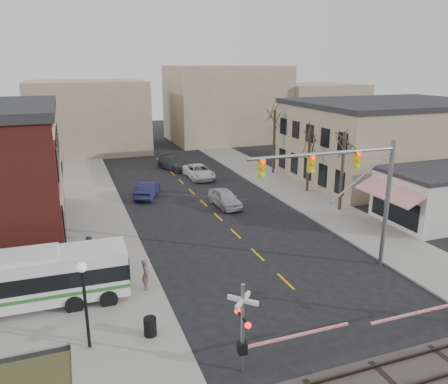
{
  "coord_description": "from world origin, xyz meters",
  "views": [
    {
      "loc": [
        -11.3,
        -18.4,
        12.26
      ],
      "look_at": [
        -1.08,
        9.58,
        3.5
      ],
      "focal_mm": 35.0,
      "sensor_mm": 36.0,
      "label": 1
    }
  ],
  "objects_px": {
    "trash_bin": "(150,327)",
    "car_c": "(199,172)",
    "car_d": "(174,163)",
    "pedestrian_far": "(90,250)",
    "transit_bus": "(13,281)",
    "car_a": "(225,198)",
    "street_lamp": "(84,287)",
    "rr_crossing_west": "(252,327)",
    "traffic_signal_mast": "(353,181)",
    "car_b": "(147,189)",
    "pedestrian_near": "(146,274)"
  },
  "relations": [
    {
      "from": "car_a",
      "to": "street_lamp",
      "type": "bearing_deg",
      "value": -129.81
    },
    {
      "from": "trash_bin",
      "to": "car_c",
      "type": "bearing_deg",
      "value": 68.71
    },
    {
      "from": "rr_crossing_west",
      "to": "pedestrian_near",
      "type": "xyz_separation_m",
      "value": [
        -2.93,
        8.04,
        -0.95
      ]
    },
    {
      "from": "traffic_signal_mast",
      "to": "car_a",
      "type": "xyz_separation_m",
      "value": [
        -2.58,
        14.47,
        -4.94
      ]
    },
    {
      "from": "trash_bin",
      "to": "rr_crossing_west",
      "type": "bearing_deg",
      "value": -45.54
    },
    {
      "from": "car_a",
      "to": "pedestrian_near",
      "type": "distance_m",
      "value": 15.78
    },
    {
      "from": "traffic_signal_mast",
      "to": "car_b",
      "type": "height_order",
      "value": "traffic_signal_mast"
    },
    {
      "from": "car_c",
      "to": "pedestrian_far",
      "type": "relative_size",
      "value": 2.9
    },
    {
      "from": "rr_crossing_west",
      "to": "trash_bin",
      "type": "height_order",
      "value": "rr_crossing_west"
    },
    {
      "from": "car_c",
      "to": "car_d",
      "type": "distance_m",
      "value": 5.43
    },
    {
      "from": "car_a",
      "to": "car_d",
      "type": "relative_size",
      "value": 0.84
    },
    {
      "from": "rr_crossing_west",
      "to": "car_d",
      "type": "height_order",
      "value": "rr_crossing_west"
    },
    {
      "from": "car_c",
      "to": "car_d",
      "type": "relative_size",
      "value": 1.0
    },
    {
      "from": "street_lamp",
      "to": "trash_bin",
      "type": "distance_m",
      "value": 3.71
    },
    {
      "from": "car_a",
      "to": "car_c",
      "type": "relative_size",
      "value": 0.84
    },
    {
      "from": "transit_bus",
      "to": "car_d",
      "type": "bearing_deg",
      "value": 61.53
    },
    {
      "from": "traffic_signal_mast",
      "to": "car_d",
      "type": "relative_size",
      "value": 1.76
    },
    {
      "from": "trash_bin",
      "to": "car_d",
      "type": "height_order",
      "value": "car_d"
    },
    {
      "from": "transit_bus",
      "to": "trash_bin",
      "type": "xyz_separation_m",
      "value": [
        6.04,
        -4.67,
        -1.1
      ]
    },
    {
      "from": "street_lamp",
      "to": "trash_bin",
      "type": "height_order",
      "value": "street_lamp"
    },
    {
      "from": "trash_bin",
      "to": "pedestrian_far",
      "type": "xyz_separation_m",
      "value": [
        -2.07,
        8.75,
        0.49
      ]
    },
    {
      "from": "transit_bus",
      "to": "car_d",
      "type": "relative_size",
      "value": 2.12
    },
    {
      "from": "trash_bin",
      "to": "car_d",
      "type": "distance_m",
      "value": 33.97
    },
    {
      "from": "trash_bin",
      "to": "car_a",
      "type": "height_order",
      "value": "car_a"
    },
    {
      "from": "rr_crossing_west",
      "to": "trash_bin",
      "type": "relative_size",
      "value": 6.32
    },
    {
      "from": "rr_crossing_west",
      "to": "car_b",
      "type": "distance_m",
      "value": 25.96
    },
    {
      "from": "street_lamp",
      "to": "car_b",
      "type": "relative_size",
      "value": 0.88
    },
    {
      "from": "car_b",
      "to": "pedestrian_near",
      "type": "relative_size",
      "value": 2.59
    },
    {
      "from": "car_c",
      "to": "car_d",
      "type": "height_order",
      "value": "car_d"
    },
    {
      "from": "pedestrian_near",
      "to": "car_c",
      "type": "bearing_deg",
      "value": -20.47
    },
    {
      "from": "street_lamp",
      "to": "car_d",
      "type": "bearing_deg",
      "value": 69.99
    },
    {
      "from": "rr_crossing_west",
      "to": "car_d",
      "type": "bearing_deg",
      "value": 81.21
    },
    {
      "from": "car_c",
      "to": "pedestrian_far",
      "type": "xyz_separation_m",
      "value": [
        -12.79,
        -18.76,
        0.3
      ]
    },
    {
      "from": "trash_bin",
      "to": "car_c",
      "type": "relative_size",
      "value": 0.16
    },
    {
      "from": "transit_bus",
      "to": "trash_bin",
      "type": "bearing_deg",
      "value": -37.72
    },
    {
      "from": "car_c",
      "to": "rr_crossing_west",
      "type": "bearing_deg",
      "value": -104.42
    },
    {
      "from": "car_b",
      "to": "car_d",
      "type": "distance_m",
      "value": 11.62
    },
    {
      "from": "rr_crossing_west",
      "to": "street_lamp",
      "type": "distance_m",
      "value": 7.35
    },
    {
      "from": "pedestrian_near",
      "to": "traffic_signal_mast",
      "type": "bearing_deg",
      "value": -95.29
    },
    {
      "from": "trash_bin",
      "to": "car_a",
      "type": "bearing_deg",
      "value": 59.71
    },
    {
      "from": "traffic_signal_mast",
      "to": "car_d",
      "type": "height_order",
      "value": "traffic_signal_mast"
    },
    {
      "from": "trash_bin",
      "to": "traffic_signal_mast",
      "type": "bearing_deg",
      "value": 11.88
    },
    {
      "from": "transit_bus",
      "to": "trash_bin",
      "type": "distance_m",
      "value": 7.71
    },
    {
      "from": "traffic_signal_mast",
      "to": "street_lamp",
      "type": "height_order",
      "value": "traffic_signal_mast"
    },
    {
      "from": "rr_crossing_west",
      "to": "trash_bin",
      "type": "xyz_separation_m",
      "value": [
        -3.55,
        3.62,
        -1.41
      ]
    },
    {
      "from": "pedestrian_far",
      "to": "transit_bus",
      "type": "bearing_deg",
      "value": 165.48
    },
    {
      "from": "traffic_signal_mast",
      "to": "car_b",
      "type": "distance_m",
      "value": 22.02
    },
    {
      "from": "street_lamp",
      "to": "car_c",
      "type": "relative_size",
      "value": 0.76
    },
    {
      "from": "car_b",
      "to": "car_c",
      "type": "distance_m",
      "value": 8.51
    },
    {
      "from": "traffic_signal_mast",
      "to": "pedestrian_far",
      "type": "height_order",
      "value": "traffic_signal_mast"
    }
  ]
}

